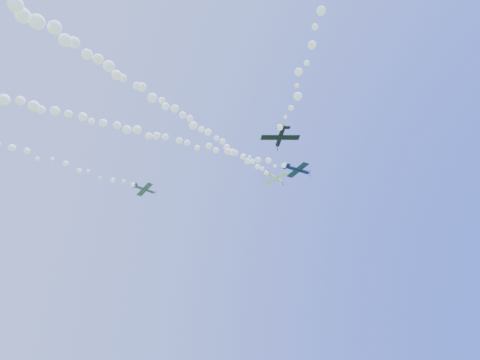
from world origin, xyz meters
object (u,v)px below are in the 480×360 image
plane_white (275,178)px  plane_black (280,137)px  plane_navy (297,170)px  plane_grey (145,189)px

plane_white → plane_black: size_ratio=1.27×
plane_navy → plane_black: bearing=-129.0°
plane_white → plane_black: bearing=-145.2°
plane_navy → plane_black: plane_navy is taller
plane_navy → plane_grey: plane_navy is taller
plane_white → plane_grey: bearing=145.1°
plane_grey → plane_white: bearing=-21.1°
plane_grey → plane_black: 43.47m
plane_white → plane_black: (-23.41, -33.34, -15.55)m
plane_black → plane_white: bearing=-10.0°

